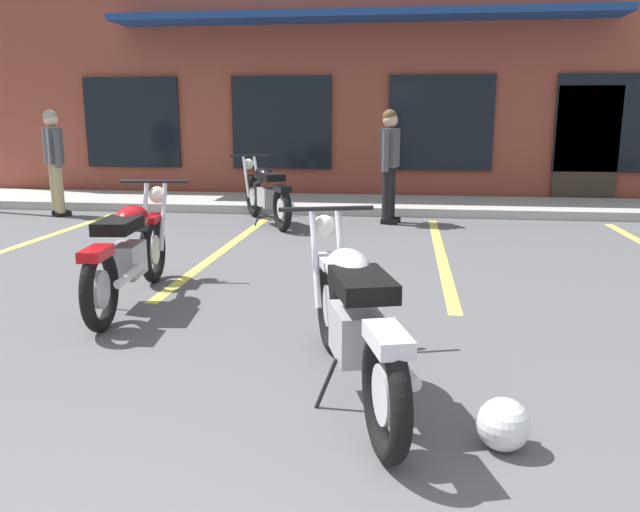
{
  "coord_description": "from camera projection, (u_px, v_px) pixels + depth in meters",
  "views": [
    {
      "loc": [
        0.85,
        -0.7,
        1.59
      ],
      "look_at": [
        0.23,
        3.96,
        0.55
      ],
      "focal_mm": 35.86,
      "sensor_mm": 36.0,
      "label": 1
    }
  ],
  "objects": [
    {
      "name": "motorcycle_silver_naked",
      "position": [
        130.0,
        250.0,
        5.44
      ],
      "size": [
        0.69,
        2.11,
        0.98
      ],
      "color": "black",
      "rests_on": "ground_plane"
    },
    {
      "name": "painted_stall_lines",
      "position": [
        331.0,
        250.0,
        7.65
      ],
      "size": [
        7.87,
        4.8,
        0.01
      ],
      "color": "#DBCC4C",
      "rests_on": "ground_plane"
    },
    {
      "name": "motorcycle_red_sportbike",
      "position": [
        266.0,
        193.0,
        9.51
      ],
      "size": [
        1.28,
        1.9,
        0.98
      ],
      "color": "black",
      "rests_on": "ground_plane"
    },
    {
      "name": "person_in_black_shirt",
      "position": [
        390.0,
        159.0,
        9.42
      ],
      "size": [
        0.34,
        0.61,
        1.68
      ],
      "color": "black",
      "rests_on": "ground_plane"
    },
    {
      "name": "sidewalk_kerb",
      "position": [
        355.0,
        204.0,
        11.13
      ],
      "size": [
        22.0,
        1.8,
        0.14
      ],
      "primitive_type": "cube",
      "color": "#A8A59E",
      "rests_on": "ground_plane"
    },
    {
      "name": "motorcycle_foreground_classic",
      "position": [
        353.0,
        317.0,
        3.65
      ],
      "size": [
        0.96,
        2.05,
        0.98
      ],
      "color": "black",
      "rests_on": "ground_plane"
    },
    {
      "name": "brick_storefront_building",
      "position": [
        369.0,
        95.0,
        14.45
      ],
      "size": [
        14.7,
        6.66,
        4.07
      ],
      "color": "brown",
      "rests_on": "ground_plane"
    },
    {
      "name": "person_near_building",
      "position": [
        54.0,
        156.0,
        10.11
      ],
      "size": [
        0.49,
        0.5,
        1.68
      ],
      "color": "black",
      "rests_on": "ground_plane"
    },
    {
      "name": "ground_plane",
      "position": [
        275.0,
        351.0,
        4.39
      ],
      "size": [
        80.0,
        80.0,
        0.0
      ],
      "primitive_type": "plane",
      "color": "#515154"
    },
    {
      "name": "helmet_on_pavement",
      "position": [
        503.0,
        424.0,
        3.08
      ],
      "size": [
        0.26,
        0.26,
        0.26
      ],
      "color": "silver",
      "rests_on": "ground_plane"
    }
  ]
}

